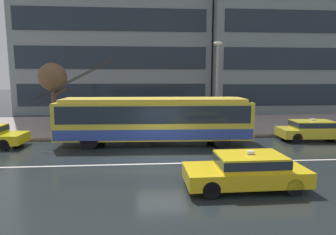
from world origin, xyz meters
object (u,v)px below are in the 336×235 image
object	(u,v)px
bus_shelter	(152,106)
pedestrian_waiting_by_pole	(89,111)
trolleybus	(154,119)
pedestrian_walking_past	(215,109)
pedestrian_at_shelter	(155,109)
street_tree_bare	(53,78)
taxi_oncoming_near	(247,169)
street_lamp	(217,79)
taxi_ahead_of_bus	(314,129)
pedestrian_approaching_curb	(126,110)

from	to	relation	value
bus_shelter	pedestrian_waiting_by_pole	world-z (taller)	bus_shelter
trolleybus	pedestrian_walking_past	xyz separation A→B (m)	(4.43, 3.06, 0.23)
bus_shelter	pedestrian_at_shelter	world-z (taller)	bus_shelter
pedestrian_walking_past	pedestrian_waiting_by_pole	xyz separation A→B (m)	(-8.84, 0.01, -0.05)
trolleybus	pedestrian_waiting_by_pole	world-z (taller)	trolleybus
pedestrian_walking_past	street_tree_bare	size ratio (longest dim) A/B	0.40
bus_shelter	street_tree_bare	bearing A→B (deg)	168.24
taxi_oncoming_near	bus_shelter	size ratio (longest dim) A/B	1.07
bus_shelter	street_lamp	xyz separation A→B (m)	(4.46, -1.03, 1.89)
taxi_ahead_of_bus	pedestrian_walking_past	bearing A→B (deg)	153.77
taxi_oncoming_near	bus_shelter	bearing A→B (deg)	106.47
pedestrian_at_shelter	pedestrian_walking_past	size ratio (longest dim) A/B	0.99
pedestrian_at_shelter	street_lamp	world-z (taller)	street_lamp
bus_shelter	pedestrian_walking_past	distance (m)	4.53
pedestrian_approaching_curb	pedestrian_walking_past	distance (m)	6.32
taxi_oncoming_near	street_lamp	size ratio (longest dim) A/B	0.70
pedestrian_approaching_curb	street_tree_bare	world-z (taller)	street_tree_bare
trolleybus	bus_shelter	world-z (taller)	trolleybus
bus_shelter	pedestrian_waiting_by_pole	bearing A→B (deg)	-173.58
taxi_ahead_of_bus	street_lamp	distance (m)	6.98
taxi_oncoming_near	bus_shelter	world-z (taller)	bus_shelter
pedestrian_walking_past	street_lamp	size ratio (longest dim) A/B	0.32
taxi_oncoming_near	street_tree_bare	size ratio (longest dim) A/B	0.89
bus_shelter	pedestrian_waiting_by_pole	distance (m)	4.38
taxi_oncoming_near	pedestrian_walking_past	world-z (taller)	pedestrian_walking_past
taxi_oncoming_near	pedestrian_walking_past	size ratio (longest dim) A/B	2.21
taxi_oncoming_near	pedestrian_walking_past	distance (m)	10.39
trolleybus	pedestrian_at_shelter	xyz separation A→B (m)	(0.17, 3.17, 0.21)
pedestrian_at_shelter	pedestrian_walking_past	xyz separation A→B (m)	(4.26, -0.11, 0.01)
bus_shelter	street_lamp	size ratio (longest dim) A/B	0.66
trolleybus	street_tree_bare	distance (m)	9.26
bus_shelter	pedestrian_approaching_curb	size ratio (longest dim) A/B	2.02
bus_shelter	pedestrian_walking_past	bearing A→B (deg)	-6.31
taxi_ahead_of_bus	trolleybus	bearing A→B (deg)	-178.70
taxi_ahead_of_bus	pedestrian_at_shelter	bearing A→B (deg)	163.63
trolleybus	pedestrian_at_shelter	bearing A→B (deg)	86.95
trolleybus	street_lamp	size ratio (longest dim) A/B	2.02
trolleybus	street_tree_bare	size ratio (longest dim) A/B	2.57
pedestrian_walking_past	street_tree_bare	bearing A→B (deg)	170.30
pedestrian_walking_past	pedestrian_waiting_by_pole	size ratio (longest dim) A/B	1.03
pedestrian_at_shelter	pedestrian_walking_past	world-z (taller)	pedestrian_walking_past
trolleybus	street_tree_bare	bearing A→B (deg)	145.43
taxi_ahead_of_bus	pedestrian_at_shelter	xyz separation A→B (m)	(-10.01, 2.94, 1.04)
trolleybus	pedestrian_walking_past	distance (m)	5.39
pedestrian_waiting_by_pole	street_lamp	distance (m)	9.07
taxi_oncoming_near	pedestrian_waiting_by_pole	distance (m)	12.76
pedestrian_approaching_curb	street_lamp	world-z (taller)	street_lamp
taxi_oncoming_near	pedestrian_approaching_curb	xyz separation A→B (m)	(-4.95, 9.52, 1.09)
taxi_oncoming_near	pedestrian_waiting_by_pole	bearing A→B (deg)	126.23
bus_shelter	pedestrian_waiting_by_pole	xyz separation A→B (m)	(-4.34, -0.49, -0.26)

